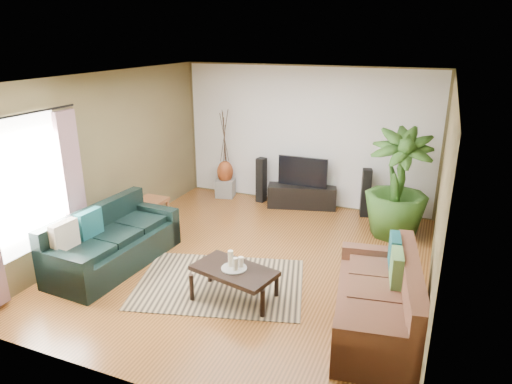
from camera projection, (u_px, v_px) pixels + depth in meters
The scene contains 27 objects.
floor at pixel (251, 262), 6.85m from camera, with size 5.50×5.50×0.00m, color #965826.
ceiling at pixel (250, 78), 5.96m from camera, with size 5.50×5.50×0.00m, color white.
wall_back at pixel (306, 137), 8.80m from camera, with size 5.00×5.00×0.00m, color brown.
wall_front at pixel (129, 262), 4.00m from camera, with size 5.00×5.00×0.00m, color brown.
wall_left at pixel (107, 159), 7.29m from camera, with size 5.50×5.50×0.00m, color brown.
wall_right at pixel (441, 199), 5.51m from camera, with size 5.50×5.50×0.00m, color brown.
backwall_panel at pixel (306, 137), 8.80m from camera, with size 4.90×4.90×0.00m, color white.
window_pane at pixel (25, 185), 5.87m from camera, with size 1.80×1.80×0.00m, color white.
curtain_far at pixel (73, 187), 6.59m from camera, with size 0.08×0.35×2.20m, color gray.
curtain_rod at pixel (16, 116), 5.56m from camera, with size 0.03×0.03×1.90m, color black.
sofa_left at pixel (114, 238), 6.64m from camera, with size 2.06×0.88×0.85m, color black.
sofa_right at pixel (377, 295), 5.19m from camera, with size 1.96×0.88×0.85m, color brown.
area_rug at pixel (220, 283), 6.25m from camera, with size 2.24×1.59×0.01m, color tan.
coffee_table at pixel (234, 284), 5.84m from camera, with size 1.05×0.57×0.43m, color black.
candle_tray at pixel (234, 268), 5.77m from camera, with size 0.33×0.33×0.01m, color gray.
candle_tall at pixel (231, 258), 5.78m from camera, with size 0.07×0.07×0.21m, color #F1E9CC.
candle_mid at pixel (235, 264), 5.69m from camera, with size 0.07×0.07×0.16m, color beige.
candle_short at pixel (241, 262), 5.77m from camera, with size 0.07×0.07×0.13m, color white.
tv_stand at pixel (302, 196), 8.95m from camera, with size 1.32×0.40×0.44m, color black.
television at pixel (303, 172), 8.78m from camera, with size 0.97×0.05×0.57m, color black.
speaker_left at pixel (261, 180), 9.18m from camera, with size 0.16×0.18×0.91m, color black.
speaker_right at pixel (366, 193), 8.43m from camera, with size 0.16×0.18×0.91m, color black.
potted_plant at pixel (398, 184), 7.48m from camera, with size 1.02×1.02×1.82m, color #2B541C.
plant_pot at pixel (393, 228), 7.73m from camera, with size 0.34×0.34×0.26m, color black.
pedestal at pixel (225, 188), 9.55m from camera, with size 0.37×0.37×0.37m, color gray.
vase at pixel (225, 172), 9.44m from camera, with size 0.33×0.33×0.47m, color brown.
side_table at pixel (152, 213), 8.04m from camera, with size 0.48×0.48×0.51m, color brown.
Camera 1 is at (2.38, -5.63, 3.25)m, focal length 32.00 mm.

